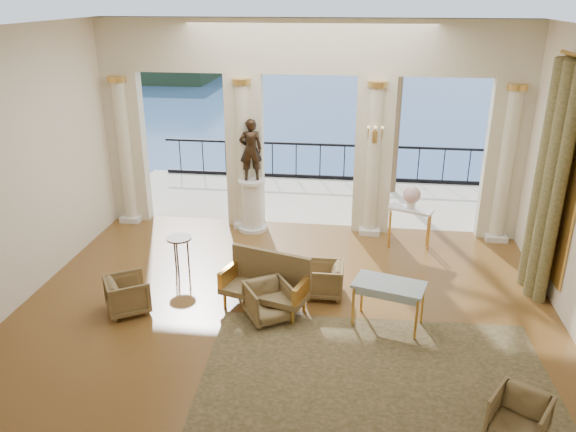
# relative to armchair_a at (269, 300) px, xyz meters

# --- Properties ---
(floor) EXTENTS (9.00, 9.00, 0.00)m
(floor) POSITION_rel_armchair_a_xyz_m (0.23, 0.11, -0.34)
(floor) COLOR #543116
(floor) RESTS_ON ground
(room_walls) EXTENTS (9.00, 9.00, 9.00)m
(room_walls) POSITION_rel_armchair_a_xyz_m (0.23, -1.00, 2.54)
(room_walls) COLOR white
(room_walls) RESTS_ON ground
(arcade) EXTENTS (9.00, 0.56, 4.50)m
(arcade) POSITION_rel_armchair_a_xyz_m (0.23, 3.94, 2.24)
(arcade) COLOR beige
(arcade) RESTS_ON ground
(terrace) EXTENTS (10.00, 3.60, 0.10)m
(terrace) POSITION_rel_armchair_a_xyz_m (0.23, 5.91, -0.39)
(terrace) COLOR beige
(terrace) RESTS_ON ground
(balustrade) EXTENTS (9.00, 0.06, 1.03)m
(balustrade) POSITION_rel_armchair_a_xyz_m (0.23, 7.51, 0.07)
(balustrade) COLOR black
(balustrade) RESTS_ON terrace
(palm_tree) EXTENTS (2.00, 2.00, 4.50)m
(palm_tree) POSITION_rel_armchair_a_xyz_m (2.23, 6.71, 3.75)
(palm_tree) COLOR #4C3823
(palm_tree) RESTS_ON terrace
(headland) EXTENTS (22.00, 18.00, 6.00)m
(headland) POSITION_rel_armchair_a_xyz_m (-29.77, 70.11, -3.34)
(headland) COLOR black
(headland) RESTS_ON sea
(sea) EXTENTS (160.00, 160.00, 0.00)m
(sea) POSITION_rel_armchair_a_xyz_m (0.23, 60.11, -6.34)
(sea) COLOR #274C87
(sea) RESTS_ON ground
(curtain) EXTENTS (0.33, 1.40, 4.09)m
(curtain) POSITION_rel_armchair_a_xyz_m (4.52, 1.61, 1.68)
(curtain) COLOR #4B4B28
(curtain) RESTS_ON ground
(window_frame) EXTENTS (0.04, 1.60, 3.40)m
(window_frame) POSITION_rel_armchair_a_xyz_m (4.70, 1.61, 1.76)
(window_frame) COLOR gold
(window_frame) RESTS_ON room_walls
(wall_sconce) EXTENTS (0.30, 0.11, 0.33)m
(wall_sconce) POSITION_rel_armchair_a_xyz_m (1.63, 3.62, 1.88)
(wall_sconce) COLOR gold
(wall_sconce) RESTS_ON arcade
(rug) EXTENTS (4.93, 3.91, 0.02)m
(rug) POSITION_rel_armchair_a_xyz_m (1.73, -1.69, -0.33)
(rug) COLOR #313719
(rug) RESTS_ON ground
(armchair_a) EXTENTS (0.90, 0.88, 0.69)m
(armchair_a) POSITION_rel_armchair_a_xyz_m (0.00, 0.00, 0.00)
(armchair_a) COLOR #4B3D1F
(armchair_a) RESTS_ON ground
(armchair_b) EXTENTS (0.82, 0.81, 0.63)m
(armchair_b) POSITION_rel_armchair_a_xyz_m (3.37, -2.20, -0.03)
(armchair_b) COLOR #4B3D1F
(armchair_b) RESTS_ON ground
(armchair_c) EXTENTS (0.60, 0.64, 0.66)m
(armchair_c) POSITION_rel_armchair_a_xyz_m (0.83, 0.89, -0.01)
(armchair_c) COLOR #4B3D1F
(armchair_c) RESTS_ON ground
(armchair_d) EXTENTS (0.88, 0.89, 0.68)m
(armchair_d) POSITION_rel_armchair_a_xyz_m (-2.35, -0.08, -0.00)
(armchair_d) COLOR #4B3D1F
(armchair_d) RESTS_ON ground
(settee) EXTENTS (1.57, 1.02, 0.96)m
(settee) POSITION_rel_armchair_a_xyz_m (-0.09, 0.37, 0.13)
(settee) COLOR #4B3D1F
(settee) RESTS_ON ground
(game_table) EXTENTS (1.21, 0.87, 0.75)m
(game_table) POSITION_rel_armchair_a_xyz_m (1.91, 0.06, 0.33)
(game_table) COLOR #A5C4D2
(game_table) RESTS_ON ground
(pedestal) EXTENTS (0.64, 0.64, 1.17)m
(pedestal) POSITION_rel_armchair_a_xyz_m (-0.97, 3.61, 0.22)
(pedestal) COLOR silver
(pedestal) RESTS_ON ground
(statue) EXTENTS (0.56, 0.44, 1.34)m
(statue) POSITION_rel_armchair_a_xyz_m (-0.97, 3.61, 1.50)
(statue) COLOR black
(statue) RESTS_ON pedestal
(console_table) EXTENTS (0.96, 0.67, 0.85)m
(console_table) POSITION_rel_armchair_a_xyz_m (2.43, 3.16, 0.36)
(console_table) COLOR silver
(console_table) RESTS_ON ground
(urn) EXTENTS (0.36, 0.36, 0.47)m
(urn) POSITION_rel_armchair_a_xyz_m (2.43, 3.16, 0.78)
(urn) COLOR white
(urn) RESTS_ON console_table
(side_table) EXTENTS (0.46, 0.46, 0.75)m
(side_table) POSITION_rel_armchair_a_xyz_m (-1.89, 1.32, 0.30)
(side_table) COLOR black
(side_table) RESTS_ON ground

